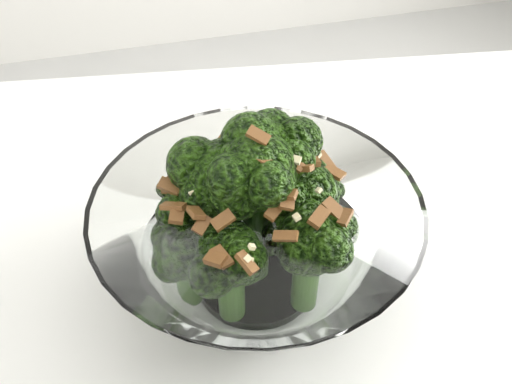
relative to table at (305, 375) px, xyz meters
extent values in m
cube|color=white|center=(0.00, 0.00, 0.05)|extent=(1.30, 0.96, 0.04)
cylinder|color=white|center=(-0.03, 0.06, 0.07)|extent=(0.10, 0.10, 0.01)
cylinder|color=#2C5215|center=(-0.01, 0.08, 0.12)|extent=(0.02, 0.02, 0.09)
sphere|color=#254A0D|center=(-0.01, 0.08, 0.18)|extent=(0.05, 0.05, 0.05)
cylinder|color=#2C5215|center=(0.02, 0.09, 0.10)|extent=(0.02, 0.02, 0.05)
sphere|color=#254A0D|center=(0.02, 0.09, 0.14)|extent=(0.04, 0.04, 0.04)
cylinder|color=#2C5215|center=(-0.06, 0.02, 0.11)|extent=(0.02, 0.02, 0.06)
sphere|color=#254A0D|center=(-0.06, 0.02, 0.15)|extent=(0.05, 0.05, 0.05)
cylinder|color=#2C5215|center=(-0.03, 0.06, 0.13)|extent=(0.02, 0.02, 0.10)
sphere|color=#254A0D|center=(-0.03, 0.06, 0.19)|extent=(0.06, 0.06, 0.06)
cylinder|color=#2C5215|center=(0.01, 0.06, 0.11)|extent=(0.02, 0.02, 0.06)
sphere|color=#254A0D|center=(0.01, 0.06, 0.16)|extent=(0.05, 0.05, 0.05)
cylinder|color=#2C5215|center=(-0.07, 0.07, 0.11)|extent=(0.02, 0.02, 0.06)
sphere|color=#254A0D|center=(-0.07, 0.07, 0.15)|extent=(0.05, 0.05, 0.05)
cylinder|color=#2C5215|center=(0.00, 0.02, 0.11)|extent=(0.02, 0.02, 0.06)
sphere|color=#254A0D|center=(0.00, 0.02, 0.15)|extent=(0.05, 0.05, 0.05)
cylinder|color=#2C5215|center=(-0.05, 0.07, 0.12)|extent=(0.02, 0.02, 0.08)
sphere|color=#254A0D|center=(-0.05, 0.07, 0.18)|extent=(0.06, 0.06, 0.06)
cylinder|color=#2C5215|center=(-0.08, 0.05, 0.10)|extent=(0.02, 0.02, 0.04)
sphere|color=#254A0D|center=(-0.08, 0.05, 0.14)|extent=(0.05, 0.05, 0.05)
cube|color=brown|center=(-0.09, 0.05, 0.18)|extent=(0.02, 0.02, 0.01)
cube|color=brown|center=(0.02, 0.02, 0.17)|extent=(0.02, 0.02, 0.01)
cube|color=brown|center=(0.00, 0.12, 0.17)|extent=(0.01, 0.02, 0.00)
cube|color=brown|center=(0.00, 0.07, 0.20)|extent=(0.01, 0.02, 0.01)
cube|color=brown|center=(-0.03, 0.06, 0.22)|extent=(0.02, 0.02, 0.01)
cube|color=brown|center=(-0.03, 0.04, 0.21)|extent=(0.01, 0.02, 0.01)
cube|color=brown|center=(-0.02, 0.02, 0.19)|extent=(0.01, 0.02, 0.01)
cube|color=brown|center=(0.01, 0.11, 0.16)|extent=(0.02, 0.02, 0.01)
cube|color=brown|center=(-0.04, 0.11, 0.18)|extent=(0.02, 0.02, 0.01)
cube|color=brown|center=(0.00, 0.09, 0.18)|extent=(0.02, 0.01, 0.00)
cube|color=brown|center=(-0.03, 0.05, 0.21)|extent=(0.02, 0.02, 0.01)
cube|color=brown|center=(0.01, 0.08, 0.19)|extent=(0.01, 0.01, 0.01)
cube|color=brown|center=(-0.03, 0.13, 0.17)|extent=(0.01, 0.01, 0.01)
cube|color=brown|center=(0.01, 0.06, 0.19)|extent=(0.01, 0.02, 0.01)
cube|color=brown|center=(0.03, 0.08, 0.16)|extent=(0.01, 0.02, 0.01)
cube|color=brown|center=(-0.09, 0.04, 0.18)|extent=(0.01, 0.02, 0.01)
cube|color=brown|center=(-0.08, 0.04, 0.18)|extent=(0.01, 0.02, 0.01)
cube|color=brown|center=(0.00, 0.09, 0.18)|extent=(0.02, 0.02, 0.01)
cube|color=brown|center=(0.02, 0.02, 0.17)|extent=(0.02, 0.01, 0.01)
cube|color=brown|center=(-0.03, 0.02, 0.19)|extent=(0.02, 0.02, 0.01)
cube|color=brown|center=(-0.07, 0.03, 0.18)|extent=(0.02, 0.02, 0.01)
cube|color=brown|center=(0.01, 0.11, 0.17)|extent=(0.01, 0.02, 0.01)
cube|color=brown|center=(-0.02, 0.00, 0.18)|extent=(0.02, 0.01, 0.01)
cube|color=brown|center=(-0.05, 0.04, 0.20)|extent=(0.02, 0.02, 0.01)
cube|color=brown|center=(-0.08, 0.10, 0.17)|extent=(0.01, 0.01, 0.01)
cube|color=brown|center=(-0.06, 0.02, 0.18)|extent=(0.02, 0.01, 0.01)
cube|color=brown|center=(-0.02, 0.11, 0.18)|extent=(0.02, 0.02, 0.01)
cube|color=brown|center=(-0.03, 0.04, 0.21)|extent=(0.02, 0.02, 0.01)
cube|color=brown|center=(-0.01, 0.09, 0.19)|extent=(0.02, 0.02, 0.01)
cube|color=brown|center=(-0.08, 0.07, 0.18)|extent=(0.02, 0.02, 0.01)
cube|color=brown|center=(-0.05, -0.01, 0.17)|extent=(0.01, 0.02, 0.01)
cube|color=brown|center=(0.03, 0.06, 0.17)|extent=(0.02, 0.02, 0.01)
cube|color=brown|center=(-0.05, 0.08, 0.19)|extent=(0.01, 0.01, 0.01)
cube|color=brown|center=(0.00, 0.05, 0.20)|extent=(0.02, 0.02, 0.01)
cube|color=brown|center=(-0.03, 0.12, 0.17)|extent=(0.01, 0.02, 0.01)
cube|color=brown|center=(-0.07, 0.01, 0.17)|extent=(0.01, 0.02, 0.00)
cube|color=brown|center=(-0.09, 0.08, 0.17)|extent=(0.01, 0.01, 0.01)
cube|color=brown|center=(0.00, 0.08, 0.19)|extent=(0.02, 0.02, 0.01)
cube|color=brown|center=(-0.07, 0.00, 0.17)|extent=(0.02, 0.02, 0.01)
cube|color=brown|center=(-0.03, 0.10, 0.18)|extent=(0.02, 0.01, 0.01)
cube|color=brown|center=(0.01, 0.09, 0.17)|extent=(0.02, 0.01, 0.01)
cube|color=brown|center=(-0.09, 0.07, 0.18)|extent=(0.02, 0.02, 0.01)
cube|color=brown|center=(-0.02, 0.02, 0.20)|extent=(0.01, 0.01, 0.01)
cube|color=brown|center=(0.00, 0.05, 0.19)|extent=(0.02, 0.02, 0.01)
cube|color=brown|center=(0.00, 0.01, 0.18)|extent=(0.02, 0.02, 0.01)
cube|color=beige|center=(0.01, 0.06, 0.19)|extent=(0.01, 0.01, 0.01)
cube|color=beige|center=(-0.05, 0.00, 0.17)|extent=(0.01, 0.01, 0.01)
cube|color=beige|center=(0.00, 0.05, 0.20)|extent=(0.01, 0.01, 0.01)
cube|color=beige|center=(-0.08, 0.10, 0.17)|extent=(0.01, 0.01, 0.00)
cube|color=beige|center=(-0.07, 0.06, 0.19)|extent=(0.01, 0.01, 0.01)
cube|color=beige|center=(-0.05, 0.05, 0.20)|extent=(0.01, 0.01, 0.01)
cube|color=beige|center=(0.01, 0.03, 0.18)|extent=(0.01, 0.01, 0.00)
cube|color=beige|center=(-0.07, 0.05, 0.18)|extent=(0.00, 0.00, 0.00)
cube|color=beige|center=(-0.05, 0.00, 0.17)|extent=(0.01, 0.01, 0.01)
cube|color=beige|center=(0.02, 0.07, 0.18)|extent=(0.01, 0.01, 0.00)
cube|color=beige|center=(-0.02, 0.10, 0.19)|extent=(0.01, 0.01, 0.01)
cube|color=beige|center=(0.01, 0.06, 0.19)|extent=(0.01, 0.01, 0.01)
cube|color=beige|center=(-0.03, 0.11, 0.18)|extent=(0.01, 0.01, 0.01)
cube|color=beige|center=(0.02, 0.08, 0.18)|extent=(0.01, 0.01, 0.00)
cube|color=beige|center=(-0.07, 0.09, 0.18)|extent=(0.00, 0.00, 0.00)
cube|color=beige|center=(-0.08, 0.06, 0.18)|extent=(0.01, 0.01, 0.01)
cube|color=beige|center=(-0.01, 0.01, 0.18)|extent=(0.01, 0.01, 0.00)
cube|color=beige|center=(-0.04, 0.08, 0.20)|extent=(0.01, 0.01, 0.00)
cube|color=beige|center=(-0.02, 0.02, 0.20)|extent=(0.01, 0.01, 0.00)
cube|color=beige|center=(-0.05, 0.00, 0.18)|extent=(0.01, 0.00, 0.00)
cube|color=beige|center=(0.01, 0.07, 0.19)|extent=(0.01, 0.01, 0.01)
cube|color=beige|center=(-0.02, 0.09, 0.20)|extent=(0.01, 0.01, 0.00)
camera|label=1|loc=(-0.11, -0.23, 0.45)|focal=40.00mm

